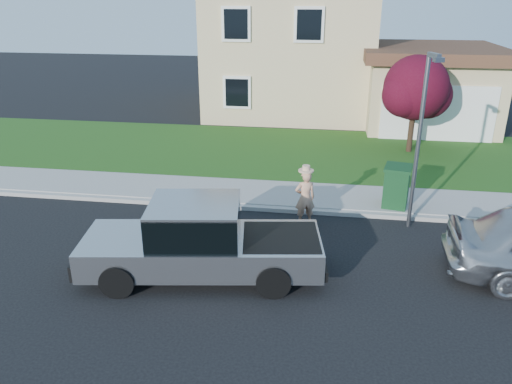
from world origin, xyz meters
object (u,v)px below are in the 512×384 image
woman (305,197)px  trash_bin (397,186)px  pickup_truck (201,242)px  ornamental_tree (417,91)px  street_lamp (421,133)px

woman → trash_bin: (2.53, 1.32, -0.04)m
pickup_truck → ornamental_tree: 11.72m
trash_bin → woman: bearing=-140.4°
woman → ornamental_tree: ornamental_tree is taller
pickup_truck → woman: 3.66m
woman → trash_bin: size_ratio=1.41×
pickup_truck → street_lamp: street_lamp is taller
trash_bin → street_lamp: bearing=-63.6°
ornamental_tree → trash_bin: ornamental_tree is taller
ornamental_tree → street_lamp: bearing=-97.5°
woman → ornamental_tree: size_ratio=0.46×
street_lamp → pickup_truck: bearing=-164.7°
woman → trash_bin: woman is taller
pickup_truck → ornamental_tree: ornamental_tree is taller
trash_bin → street_lamp: size_ratio=0.26×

